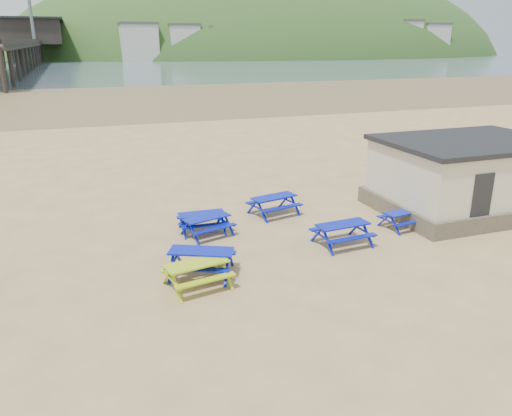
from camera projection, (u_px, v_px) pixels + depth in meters
name	position (u px, v px, depth m)	size (l,w,h in m)	color
ground	(245.00, 250.00, 17.89)	(400.00, 400.00, 0.00)	tan
wet_sand	(115.00, 96.00, 66.95)	(400.00, 400.00, 0.00)	olive
sea	(86.00, 63.00, 169.54)	(400.00, 400.00, 0.00)	#445561
picnic_table_blue_a	(202.00, 222.00, 19.53)	(1.84, 1.51, 0.75)	#06009B
picnic_table_blue_b	(207.00, 226.00, 19.12)	(2.12, 1.88, 0.75)	#06009B
picnic_table_blue_c	(274.00, 205.00, 21.40)	(2.25, 1.97, 0.82)	#06009B
picnic_table_blue_d	(202.00, 262.00, 15.86)	(2.52, 2.34, 0.85)	#06009B
picnic_table_blue_e	(342.00, 234.00, 18.22)	(2.06, 1.71, 0.82)	#06009B
picnic_table_blue_f	(403.00, 219.00, 19.91)	(1.80, 1.53, 0.68)	#06009B
picnic_table_yellow	(197.00, 275.00, 15.10)	(2.13, 1.84, 0.79)	#98C413
amenity_block	(467.00, 175.00, 21.65)	(7.40, 5.40, 3.15)	#665B4C
pier	(28.00, 46.00, 169.38)	(24.00, 220.00, 39.29)	black
headland_town	(269.00, 76.00, 254.78)	(264.00, 144.00, 108.00)	#2D4C1E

